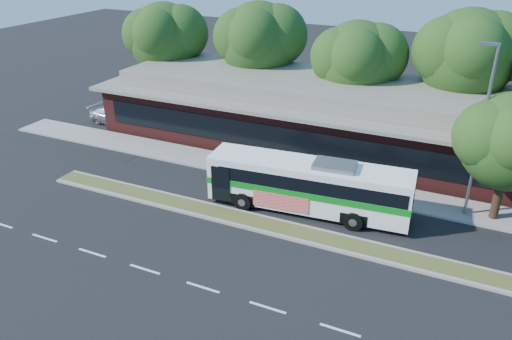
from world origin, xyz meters
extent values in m
plane|color=black|center=(0.00, 0.00, 0.00)|extent=(120.00, 120.00, 0.00)
cube|color=#424C20|center=(0.00, 0.60, 0.07)|extent=(26.00, 1.10, 0.15)
cube|color=gray|center=(0.00, 6.40, 0.06)|extent=(44.00, 2.60, 0.12)
cube|color=black|center=(-18.00, 10.00, 0.01)|extent=(14.00, 12.00, 0.01)
cube|color=#501B19|center=(0.00, 13.00, 1.60)|extent=(32.00, 10.00, 3.20)
cube|color=gray|center=(0.00, 13.00, 3.32)|extent=(33.20, 11.20, 0.24)
cube|color=gray|center=(0.00, 13.00, 3.95)|extent=(30.00, 8.00, 1.00)
cube|color=black|center=(0.00, 7.97, 1.70)|extent=(30.00, 0.06, 1.60)
cylinder|color=slate|center=(9.60, 6.00, 4.50)|extent=(0.16, 0.16, 9.00)
cube|color=slate|center=(9.20, 6.00, 9.00)|extent=(0.90, 0.18, 0.14)
cylinder|color=black|center=(-15.00, 15.00, 1.99)|extent=(0.44, 0.44, 3.99)
sphere|color=#173812|center=(-15.00, 15.00, 5.73)|extent=(5.80, 5.80, 5.80)
sphere|color=#173812|center=(-13.70, 15.43, 6.19)|extent=(4.52, 4.52, 4.52)
cylinder|color=black|center=(-7.00, 16.00, 2.10)|extent=(0.44, 0.44, 4.20)
sphere|color=#173812|center=(-7.00, 16.00, 6.00)|extent=(6.00, 6.00, 6.00)
sphere|color=#173812|center=(-5.65, 16.45, 6.48)|extent=(4.68, 4.68, 4.68)
cylinder|color=black|center=(1.00, 15.00, 1.89)|extent=(0.44, 0.44, 3.78)
sphere|color=#173812|center=(1.00, 15.00, 5.46)|extent=(5.60, 5.60, 5.60)
sphere|color=#173812|center=(2.26, 15.42, 5.91)|extent=(4.37, 4.37, 4.37)
cylinder|color=black|center=(8.00, 16.00, 2.21)|extent=(0.44, 0.44, 4.41)
sphere|color=#173812|center=(8.00, 16.00, 6.27)|extent=(6.20, 6.20, 6.20)
sphere|color=#173812|center=(9.39, 16.46, 6.77)|extent=(4.84, 4.84, 4.84)
cube|color=white|center=(1.82, 3.02, 1.53)|extent=(10.85, 3.15, 2.46)
cube|color=black|center=(2.09, 3.05, 2.03)|extent=(10.00, 3.13, 0.74)
cube|color=white|center=(1.82, 3.02, 2.66)|extent=(10.87, 3.17, 0.23)
cube|color=#058318|center=(1.82, 3.02, 1.46)|extent=(10.91, 3.21, 0.34)
cube|color=black|center=(-3.53, 2.58, 1.83)|extent=(0.22, 2.00, 1.53)
cube|color=black|center=(7.17, 3.47, 2.11)|extent=(0.21, 1.86, 0.98)
cube|color=#DA4083|center=(0.77, 1.76, 0.89)|extent=(3.02, 0.30, 0.89)
cube|color=slate|center=(3.16, 3.13, 2.89)|extent=(2.25, 1.60, 0.27)
cylinder|color=black|center=(-1.37, 1.63, 0.49)|extent=(1.00, 0.40, 0.98)
cylinder|color=black|center=(-1.56, 3.87, 0.49)|extent=(1.00, 0.40, 0.98)
cylinder|color=black|center=(4.58, 2.13, 0.49)|extent=(1.00, 0.40, 0.98)
cylinder|color=black|center=(4.40, 4.36, 0.49)|extent=(1.00, 0.40, 0.98)
imported|color=silver|center=(-16.15, 9.43, 0.67)|extent=(4.69, 2.08, 1.34)
cylinder|color=black|center=(11.00, 6.20, 1.47)|extent=(0.44, 0.44, 2.93)
sphere|color=#173812|center=(11.00, 6.20, 4.40)|extent=(4.90, 4.90, 4.90)
camera|label=1|loc=(9.14, -19.41, 13.67)|focal=35.00mm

